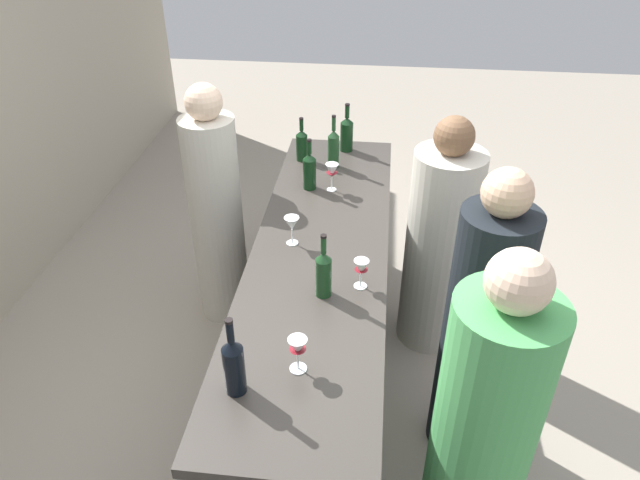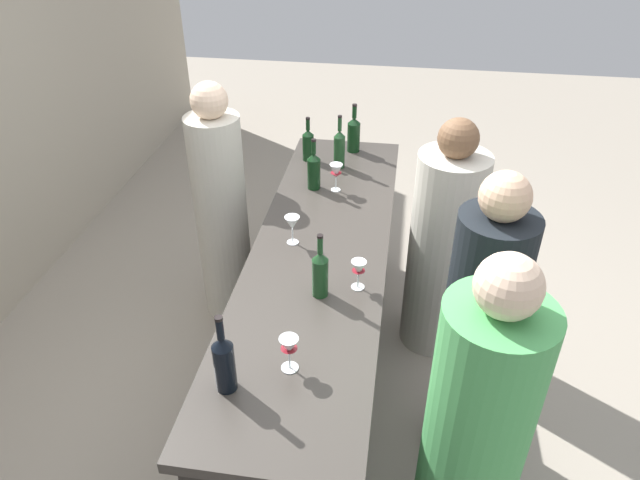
# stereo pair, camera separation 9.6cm
# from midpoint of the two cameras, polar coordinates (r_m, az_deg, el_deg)

# --- Properties ---
(ground_plane) EXTENTS (12.00, 12.00, 0.00)m
(ground_plane) POSITION_cam_midpoint_polar(r_m,az_deg,el_deg) (3.53, -0.80, -13.52)
(ground_plane) COLOR #9E9384
(bar_counter) EXTENTS (2.58, 0.67, 0.95)m
(bar_counter) POSITION_cam_midpoint_polar(r_m,az_deg,el_deg) (3.20, -0.86, -7.74)
(bar_counter) COLOR #2A2723
(bar_counter) RESTS_ON ground
(wine_bottle_leftmost_near_black) EXTENTS (0.08, 0.08, 0.34)m
(wine_bottle_leftmost_near_black) POSITION_cam_midpoint_polar(r_m,az_deg,el_deg) (2.15, -9.67, -11.87)
(wine_bottle_leftmost_near_black) COLOR black
(wine_bottle_leftmost_near_black) RESTS_ON bar_counter
(wine_bottle_second_left_olive_green) EXTENTS (0.07, 0.07, 0.32)m
(wine_bottle_second_left_olive_green) POSITION_cam_midpoint_polar(r_m,az_deg,el_deg) (2.55, -0.74, -3.20)
(wine_bottle_second_left_olive_green) COLOR #193D1E
(wine_bottle_second_left_olive_green) RESTS_ON bar_counter
(wine_bottle_center_dark_green) EXTENTS (0.08, 0.08, 0.31)m
(wine_bottle_center_dark_green) POSITION_cam_midpoint_polar(r_m,az_deg,el_deg) (3.38, -1.84, 6.80)
(wine_bottle_center_dark_green) COLOR black
(wine_bottle_center_dark_green) RESTS_ON bar_counter
(wine_bottle_second_right_olive_green) EXTENTS (0.07, 0.07, 0.34)m
(wine_bottle_second_right_olive_green) POSITION_cam_midpoint_polar(r_m,az_deg,el_deg) (3.62, 0.55, 8.95)
(wine_bottle_second_right_olive_green) COLOR #193D1E
(wine_bottle_second_right_olive_green) RESTS_ON bar_counter
(wine_bottle_rightmost_dark_green) EXTENTS (0.07, 0.07, 0.28)m
(wine_bottle_rightmost_dark_green) POSITION_cam_midpoint_polar(r_m,az_deg,el_deg) (3.72, -2.53, 9.27)
(wine_bottle_rightmost_dark_green) COLOR black
(wine_bottle_rightmost_dark_green) RESTS_ON bar_counter
(wine_bottle_far_right_dark_green) EXTENTS (0.08, 0.08, 0.32)m
(wine_bottle_far_right_dark_green) POSITION_cam_midpoint_polar(r_m,az_deg,el_deg) (3.85, 1.89, 10.34)
(wine_bottle_far_right_dark_green) COLOR black
(wine_bottle_far_right_dark_green) RESTS_ON bar_counter
(wine_glass_near_left) EXTENTS (0.07, 0.07, 0.14)m
(wine_glass_near_left) POSITION_cam_midpoint_polar(r_m,az_deg,el_deg) (2.61, 2.98, -2.85)
(wine_glass_near_left) COLOR white
(wine_glass_near_left) RESTS_ON bar_counter
(wine_glass_near_center) EXTENTS (0.07, 0.07, 0.15)m
(wine_glass_near_center) POSITION_cam_midpoint_polar(r_m,az_deg,el_deg) (2.22, -3.44, -10.48)
(wine_glass_near_center) COLOR white
(wine_glass_near_center) RESTS_ON bar_counter
(wine_glass_near_right) EXTENTS (0.07, 0.07, 0.17)m
(wine_glass_near_right) POSITION_cam_midpoint_polar(r_m,az_deg,el_deg) (3.36, 0.40, 6.63)
(wine_glass_near_right) COLOR white
(wine_glass_near_right) RESTS_ON bar_counter
(wine_glass_far_left) EXTENTS (0.08, 0.08, 0.15)m
(wine_glass_far_left) POSITION_cam_midpoint_polar(r_m,az_deg,el_deg) (2.89, -3.71, 1.52)
(wine_glass_far_left) COLOR white
(wine_glass_far_left) RESTS_ON bar_counter
(person_left_guest) EXTENTS (0.46, 0.46, 1.47)m
(person_left_guest) POSITION_cam_midpoint_polar(r_m,az_deg,el_deg) (3.46, 10.72, -0.70)
(person_left_guest) COLOR beige
(person_left_guest) RESTS_ON ground
(person_center_guest) EXTENTS (0.50, 0.50, 1.59)m
(person_center_guest) POSITION_cam_midpoint_polar(r_m,az_deg,el_deg) (2.43, 14.31, -18.04)
(person_center_guest) COLOR #4CA559
(person_center_guest) RESTS_ON ground
(person_right_guest) EXTENTS (0.35, 0.35, 1.58)m
(person_right_guest) POSITION_cam_midpoint_polar(r_m,az_deg,el_deg) (2.83, 14.23, -8.77)
(person_right_guest) COLOR black
(person_right_guest) RESTS_ON ground
(person_server_behind) EXTENTS (0.37, 0.37, 1.56)m
(person_server_behind) POSITION_cam_midpoint_polar(r_m,az_deg,el_deg) (3.64, -10.76, 2.26)
(person_server_behind) COLOR beige
(person_server_behind) RESTS_ON ground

